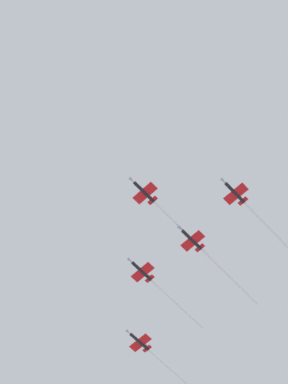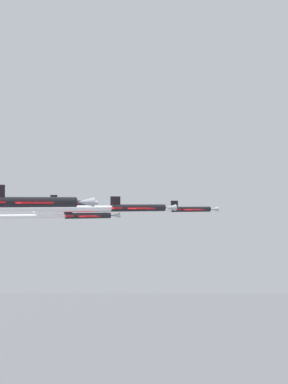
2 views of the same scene
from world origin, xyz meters
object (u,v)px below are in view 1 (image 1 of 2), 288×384
(jet_port_inner, at_px, (254,213))
(jet_port_outer, at_px, (210,257))
(jet_lead, at_px, (163,210))
(jet_center_rear, at_px, (155,355))
(jet_starboard_inner, at_px, (157,286))

(jet_port_inner, bearing_deg, jet_port_outer, -3.72)
(jet_port_inner, xyz_separation_m, jet_port_outer, (-17.70, 5.04, -2.15))
(jet_lead, distance_m, jet_center_rear, 51.49)
(jet_port_inner, relative_size, jet_starboard_inner, 1.12)
(jet_port_outer, distance_m, jet_center_rear, 40.02)
(jet_starboard_inner, xyz_separation_m, jet_port_outer, (18.54, -1.15, -1.58))
(jet_lead, distance_m, jet_starboard_inner, 25.41)
(jet_starboard_inner, bearing_deg, jet_port_outer, -171.39)
(jet_lead, height_order, jet_starboard_inner, jet_starboard_inner)
(jet_lead, height_order, jet_center_rear, jet_center_rear)
(jet_lead, relative_size, jet_port_outer, 0.99)
(jet_starboard_inner, relative_size, jet_port_outer, 0.93)
(jet_port_inner, xyz_separation_m, jet_center_rear, (-50.29, 28.14, 0.32))
(jet_lead, distance_m, jet_port_inner, 26.55)
(jet_port_outer, bearing_deg, jet_lead, 90.00)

